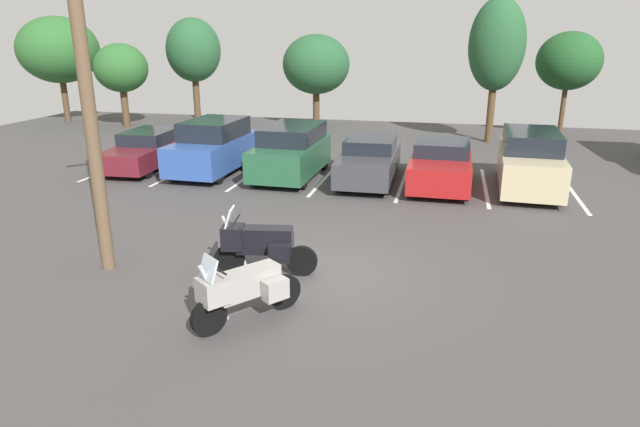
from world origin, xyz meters
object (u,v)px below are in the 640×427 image
at_px(car_green, 291,151).
at_px(car_red, 441,165).
at_px(motorcycle_touring, 261,244).
at_px(car_maroon, 149,149).
at_px(car_champagne, 530,161).
at_px(car_charcoal, 370,160).
at_px(motorcycle_second, 244,288).
at_px(utility_pole, 80,38).
at_px(car_blue, 214,147).

bearing_deg(car_green, car_red, -1.30).
xyz_separation_m(motorcycle_touring, car_maroon, (-7.48, 8.63, -0.02)).
bearing_deg(car_champagne, car_red, -174.27).
bearing_deg(car_charcoal, motorcycle_touring, -97.16).
bearing_deg(car_red, motorcycle_second, -106.83).
relative_size(car_green, car_charcoal, 0.90).
distance_m(car_green, car_champagne, 8.00).
bearing_deg(car_red, car_champagne, 5.73).
xyz_separation_m(car_green, car_red, (5.19, -0.12, -0.19)).
distance_m(car_maroon, car_red, 10.96).
distance_m(car_red, utility_pole, 11.73).
bearing_deg(car_champagne, car_charcoal, -179.48).
xyz_separation_m(car_blue, utility_pole, (1.33, -8.81, 3.85)).
bearing_deg(car_maroon, motorcycle_touring, -49.07).
bearing_deg(motorcycle_touring, car_maroon, 130.93).
xyz_separation_m(car_maroon, car_blue, (2.81, -0.25, 0.27)).
distance_m(car_blue, car_champagne, 10.95).
relative_size(car_charcoal, car_champagne, 1.00).
height_order(car_blue, car_charcoal, car_blue).
relative_size(motorcycle_touring, car_green, 0.51).
distance_m(motorcycle_second, car_blue, 11.56).
bearing_deg(motorcycle_second, car_maroon, 126.47).
xyz_separation_m(car_maroon, car_champagne, (13.76, -0.15, 0.26)).
xyz_separation_m(car_charcoal, utility_pole, (-4.41, -8.87, 4.05)).
distance_m(car_blue, car_charcoal, 5.74).
relative_size(motorcycle_touring, car_maroon, 0.44).
distance_m(car_maroon, car_charcoal, 8.54).
relative_size(motorcycle_touring, motorcycle_second, 1.20).
bearing_deg(utility_pole, car_green, 79.45).
xyz_separation_m(motorcycle_second, utility_pole, (-3.73, 1.57, 4.13)).
distance_m(motorcycle_touring, car_blue, 9.59).
bearing_deg(car_charcoal, car_champagne, 0.52).
bearing_deg(car_champagne, utility_pole, -137.18).
relative_size(car_maroon, car_red, 1.16).
xyz_separation_m(car_maroon, car_charcoal, (8.54, -0.19, 0.06)).
xyz_separation_m(motorcycle_touring, car_red, (3.47, 8.20, 0.03)).
relative_size(motorcycle_touring, car_red, 0.51).
height_order(motorcycle_touring, car_champagne, car_champagne).
xyz_separation_m(car_charcoal, car_red, (2.41, -0.23, -0.01)).
bearing_deg(car_charcoal, car_red, -5.55).
bearing_deg(car_blue, car_maroon, 174.84).
bearing_deg(car_champagne, motorcycle_second, -119.31).
height_order(car_charcoal, car_champagne, car_champagne).
height_order(motorcycle_second, car_green, car_green).
bearing_deg(utility_pole, car_champagne, 42.82).
distance_m(car_maroon, utility_pole, 10.78).
relative_size(car_blue, car_champagne, 0.94).
height_order(car_maroon, utility_pole, utility_pole).
xyz_separation_m(motorcycle_touring, car_champagne, (6.28, 8.48, 0.24)).
height_order(motorcycle_second, car_champagne, car_champagne).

